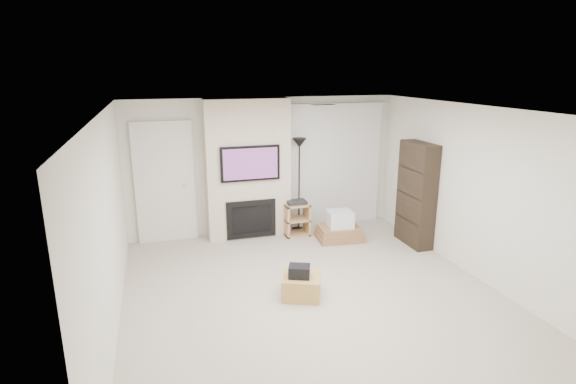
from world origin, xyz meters
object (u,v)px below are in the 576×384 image
object	(u,v)px
ottoman	(302,286)
floor_lamp	(299,159)
av_stand	(296,217)
bookshelf	(416,194)
box_stack	(339,229)

from	to	relation	value
ottoman	floor_lamp	world-z (taller)	floor_lamp
av_stand	bookshelf	bearing A→B (deg)	-28.75
av_stand	bookshelf	world-z (taller)	bookshelf
floor_lamp	box_stack	distance (m)	1.47
floor_lamp	av_stand	world-z (taller)	floor_lamp
bookshelf	ottoman	bearing A→B (deg)	-153.38
floor_lamp	box_stack	bearing A→B (deg)	-49.79
av_stand	box_stack	size ratio (longest dim) A/B	0.78
bookshelf	floor_lamp	bearing A→B (deg)	145.02
av_stand	bookshelf	size ratio (longest dim) A/B	0.37
floor_lamp	av_stand	bearing A→B (deg)	-119.67
floor_lamp	bookshelf	size ratio (longest dim) A/B	0.99
av_stand	ottoman	bearing A→B (deg)	-106.06
ottoman	box_stack	bearing A→B (deg)	53.79
bookshelf	av_stand	bearing A→B (deg)	151.25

